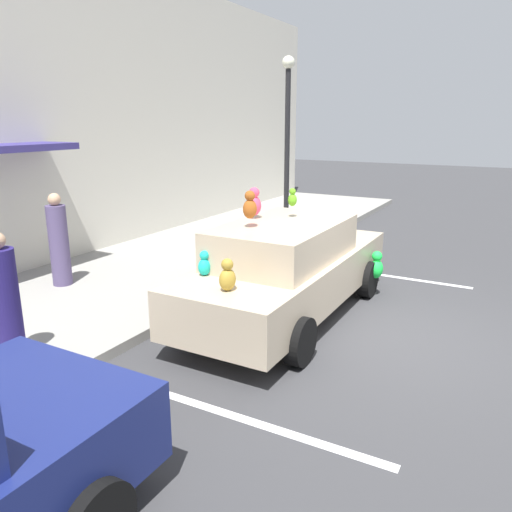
# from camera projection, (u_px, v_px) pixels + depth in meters

# --- Properties ---
(ground_plane) EXTENTS (60.00, 60.00, 0.00)m
(ground_plane) POSITION_uv_depth(u_px,v_px,m) (389.00, 338.00, 7.14)
(ground_plane) COLOR #38383A
(sidewalk) EXTENTS (24.00, 4.00, 0.15)m
(sidewalk) POSITION_uv_depth(u_px,v_px,m) (126.00, 281.00, 9.46)
(sidewalk) COLOR gray
(sidewalk) RESTS_ON ground
(storefront_building) EXTENTS (24.00, 1.25, 6.40)m
(storefront_building) POSITION_uv_depth(u_px,v_px,m) (30.00, 111.00, 9.62)
(storefront_building) COLOR beige
(storefront_building) RESTS_ON ground
(parking_stripe_front) EXTENTS (0.12, 3.60, 0.01)m
(parking_stripe_front) POSITION_uv_depth(u_px,v_px,m) (377.00, 274.00, 10.10)
(parking_stripe_front) COLOR silver
(parking_stripe_front) RESTS_ON ground
(parking_stripe_rear) EXTENTS (0.12, 3.60, 0.01)m
(parking_stripe_rear) POSITION_uv_depth(u_px,v_px,m) (228.00, 414.00, 5.30)
(parking_stripe_rear) COLOR silver
(parking_stripe_rear) RESTS_ON ground
(plush_covered_car) EXTENTS (4.69, 2.01, 2.07)m
(plush_covered_car) POSITION_uv_depth(u_px,v_px,m) (288.00, 268.00, 7.74)
(plush_covered_car) COLOR #BFAC8F
(plush_covered_car) RESTS_ON ground
(teddy_bear_on_sidewalk) EXTENTS (0.37, 0.30, 0.70)m
(teddy_bear_on_sidewalk) POSITION_uv_depth(u_px,v_px,m) (258.00, 240.00, 10.97)
(teddy_bear_on_sidewalk) COLOR brown
(teddy_bear_on_sidewalk) RESTS_ON sidewalk
(street_lamp_post) EXTENTS (0.28, 0.28, 4.23)m
(street_lamp_post) POSITION_uv_depth(u_px,v_px,m) (287.00, 134.00, 11.33)
(street_lamp_post) COLOR black
(street_lamp_post) RESTS_ON sidewalk
(pedestrian_near_shopfront) EXTENTS (0.34, 0.34, 1.65)m
(pedestrian_near_shopfront) POSITION_uv_depth(u_px,v_px,m) (59.00, 243.00, 8.83)
(pedestrian_near_shopfront) COLOR #53466F
(pedestrian_near_shopfront) RESTS_ON sidewalk
(pedestrian_walking_past) EXTENTS (0.35, 0.35, 1.61)m
(pedestrian_walking_past) POSITION_uv_depth(u_px,v_px,m) (5.00, 303.00, 6.02)
(pedestrian_walking_past) COLOR navy
(pedestrian_walking_past) RESTS_ON sidewalk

